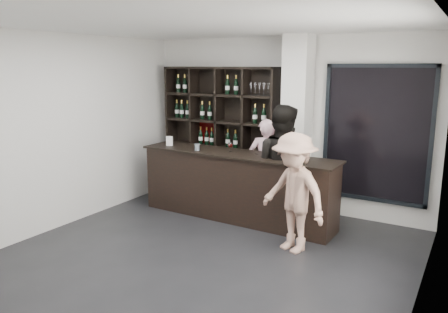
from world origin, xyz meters
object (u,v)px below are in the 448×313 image
Objects in this scene: customer at (294,193)px; taster_black at (281,166)px; taster_pink at (266,165)px; wine_shelf at (220,134)px; tasting_counter at (236,186)px.

taster_black is at bearing 145.28° from customer.
taster_pink is 0.84× the size of taster_black.
customer is (0.53, -0.80, -0.14)m from taster_black.
wine_shelf is 1.29× the size of taster_black.
customer is (2.04, -1.52, -0.41)m from wine_shelf.
taster_black is at bearing 108.90° from taster_pink.
tasting_counter is 0.82m from taster_black.
customer reaches higher than tasting_counter.
taster_pink is at bearing -47.55° from taster_black.
wine_shelf is 1.54× the size of taster_pink.
taster_black is (1.51, -0.72, -0.27)m from wine_shelf.
customer is at bearing 103.68° from taster_pink.
tasting_counter is at bearing -45.53° from wine_shelf.
taster_pink is at bearing 73.94° from tasting_counter.
taster_black reaches higher than tasting_counter.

